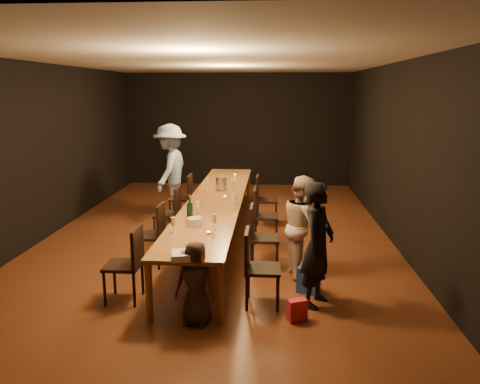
# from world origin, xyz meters

# --- Properties ---
(ground) EXTENTS (10.00, 10.00, 0.00)m
(ground) POSITION_xyz_m (0.00, 0.00, 0.00)
(ground) COLOR #3F1D0F
(ground) RESTS_ON ground
(room_shell) EXTENTS (6.04, 10.04, 3.02)m
(room_shell) POSITION_xyz_m (0.00, 0.00, 2.08)
(room_shell) COLOR black
(room_shell) RESTS_ON ground
(table) EXTENTS (0.90, 6.00, 0.75)m
(table) POSITION_xyz_m (0.00, 0.00, 0.70)
(table) COLOR brown
(table) RESTS_ON ground
(chair_right_0) EXTENTS (0.42, 0.42, 0.93)m
(chair_right_0) POSITION_xyz_m (0.85, -2.40, 0.47)
(chair_right_0) COLOR black
(chair_right_0) RESTS_ON ground
(chair_right_1) EXTENTS (0.42, 0.42, 0.93)m
(chair_right_1) POSITION_xyz_m (0.85, -1.20, 0.47)
(chair_right_1) COLOR black
(chair_right_1) RESTS_ON ground
(chair_right_2) EXTENTS (0.42, 0.42, 0.93)m
(chair_right_2) POSITION_xyz_m (0.85, 0.00, 0.47)
(chair_right_2) COLOR black
(chair_right_2) RESTS_ON ground
(chair_right_3) EXTENTS (0.42, 0.42, 0.93)m
(chair_right_3) POSITION_xyz_m (0.85, 1.20, 0.47)
(chair_right_3) COLOR black
(chair_right_3) RESTS_ON ground
(chair_left_0) EXTENTS (0.42, 0.42, 0.93)m
(chair_left_0) POSITION_xyz_m (-0.85, -2.40, 0.47)
(chair_left_0) COLOR black
(chair_left_0) RESTS_ON ground
(chair_left_1) EXTENTS (0.42, 0.42, 0.93)m
(chair_left_1) POSITION_xyz_m (-0.85, -1.20, 0.47)
(chair_left_1) COLOR black
(chair_left_1) RESTS_ON ground
(chair_left_2) EXTENTS (0.42, 0.42, 0.93)m
(chair_left_2) POSITION_xyz_m (-0.85, 0.00, 0.47)
(chair_left_2) COLOR black
(chair_left_2) RESTS_ON ground
(chair_left_3) EXTENTS (0.42, 0.42, 0.93)m
(chair_left_3) POSITION_xyz_m (-0.85, 1.20, 0.47)
(chair_left_3) COLOR black
(chair_left_3) RESTS_ON ground
(woman_birthday) EXTENTS (0.55, 0.65, 1.51)m
(woman_birthday) POSITION_xyz_m (1.49, -2.34, 0.75)
(woman_birthday) COLOR black
(woman_birthday) RESTS_ON ground
(woman_tan) EXTENTS (0.64, 0.76, 1.41)m
(woman_tan) POSITION_xyz_m (1.38, -1.41, 0.70)
(woman_tan) COLOR beige
(woman_tan) RESTS_ON ground
(man_blue) EXTENTS (0.82, 1.28, 1.87)m
(man_blue) POSITION_xyz_m (-1.15, 1.73, 0.94)
(man_blue) COLOR #85A8CE
(man_blue) RESTS_ON ground
(child) EXTENTS (0.51, 0.39, 0.94)m
(child) POSITION_xyz_m (0.13, -2.91, 0.47)
(child) COLOR #392A20
(child) RESTS_ON ground
(gift_bag_red) EXTENTS (0.24, 0.19, 0.25)m
(gift_bag_red) POSITION_xyz_m (1.25, -2.78, 0.13)
(gift_bag_red) COLOR red
(gift_bag_red) RESTS_ON ground
(gift_bag_blue) EXTENTS (0.32, 0.27, 0.33)m
(gift_bag_blue) POSITION_xyz_m (1.43, -2.01, 0.17)
(gift_bag_blue) COLOR #254CA3
(gift_bag_blue) RESTS_ON ground
(birthday_cake) EXTENTS (0.37, 0.32, 0.08)m
(birthday_cake) POSITION_xyz_m (0.03, -2.90, 0.79)
(birthday_cake) COLOR white
(birthday_cake) RESTS_ON table
(plate_stack) EXTENTS (0.23, 0.23, 0.11)m
(plate_stack) POSITION_xyz_m (-0.09, -1.66, 0.81)
(plate_stack) COLOR white
(plate_stack) RESTS_ON table
(champagne_bottle) EXTENTS (0.10, 0.10, 0.36)m
(champagne_bottle) POSITION_xyz_m (-0.20, -1.36, 0.93)
(champagne_bottle) COLOR black
(champagne_bottle) RESTS_ON table
(ice_bucket) EXTENTS (0.25, 0.25, 0.22)m
(ice_bucket) POSITION_xyz_m (0.00, 0.75, 0.86)
(ice_bucket) COLOR silver
(ice_bucket) RESTS_ON table
(wineglass_0) EXTENTS (0.06, 0.06, 0.21)m
(wineglass_0) POSITION_xyz_m (-0.31, -1.99, 0.85)
(wineglass_0) COLOR beige
(wineglass_0) RESTS_ON table
(wineglass_1) EXTENTS (0.06, 0.06, 0.21)m
(wineglass_1) POSITION_xyz_m (0.20, -1.81, 0.85)
(wineglass_1) COLOR beige
(wineglass_1) RESTS_ON table
(wineglass_2) EXTENTS (0.06, 0.06, 0.21)m
(wineglass_2) POSITION_xyz_m (-0.13, -1.11, 0.85)
(wineglass_2) COLOR silver
(wineglass_2) RESTS_ON table
(wineglass_3) EXTENTS (0.06, 0.06, 0.21)m
(wineglass_3) POSITION_xyz_m (0.35, -0.54, 0.85)
(wineglass_3) COLOR beige
(wineglass_3) RESTS_ON table
(wineglass_4) EXTENTS (0.06, 0.06, 0.21)m
(wineglass_4) POSITION_xyz_m (-0.23, 0.58, 0.85)
(wineglass_4) COLOR silver
(wineglass_4) RESTS_ON table
(wineglass_5) EXTENTS (0.06, 0.06, 0.21)m
(wineglass_5) POSITION_xyz_m (0.22, 0.66, 0.85)
(wineglass_5) COLOR silver
(wineglass_5) RESTS_ON table
(tealight_near) EXTENTS (0.05, 0.05, 0.03)m
(tealight_near) POSITION_xyz_m (0.15, -2.02, 0.77)
(tealight_near) COLOR #B2B7B2
(tealight_near) RESTS_ON table
(tealight_mid) EXTENTS (0.05, 0.05, 0.03)m
(tealight_mid) POSITION_xyz_m (0.15, 0.02, 0.77)
(tealight_mid) COLOR #B2B7B2
(tealight_mid) RESTS_ON table
(tealight_far) EXTENTS (0.05, 0.05, 0.03)m
(tealight_far) POSITION_xyz_m (0.15, 2.12, 0.77)
(tealight_far) COLOR #B2B7B2
(tealight_far) RESTS_ON table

